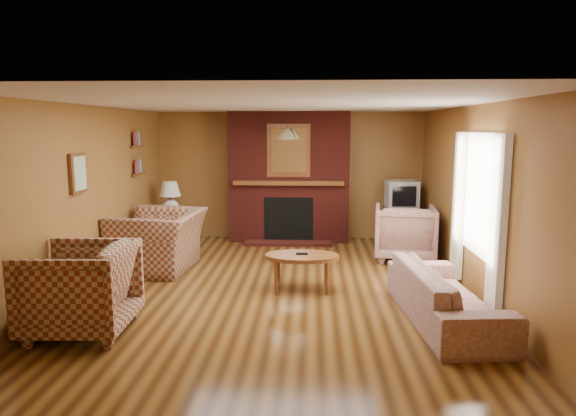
# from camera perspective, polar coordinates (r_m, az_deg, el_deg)

# --- Properties ---
(floor) EXTENTS (6.50, 6.50, 0.00)m
(floor) POSITION_cam_1_polar(r_m,az_deg,el_deg) (6.85, -1.02, -9.01)
(floor) COLOR #3F240D
(floor) RESTS_ON ground
(ceiling) EXTENTS (6.50, 6.50, 0.00)m
(ceiling) POSITION_cam_1_polar(r_m,az_deg,el_deg) (6.52, -1.08, 11.48)
(ceiling) COLOR silver
(ceiling) RESTS_ON wall_back
(wall_back) EXTENTS (6.50, 0.00, 6.50)m
(wall_back) POSITION_cam_1_polar(r_m,az_deg,el_deg) (9.80, 0.20, 3.61)
(wall_back) COLOR olive
(wall_back) RESTS_ON floor
(wall_front) EXTENTS (6.50, 0.00, 6.50)m
(wall_front) POSITION_cam_1_polar(r_m,az_deg,el_deg) (3.41, -4.68, -6.60)
(wall_front) COLOR olive
(wall_front) RESTS_ON floor
(wall_left) EXTENTS (0.00, 6.50, 6.50)m
(wall_left) POSITION_cam_1_polar(r_m,az_deg,el_deg) (7.19, -21.35, 1.05)
(wall_left) COLOR olive
(wall_left) RESTS_ON floor
(wall_right) EXTENTS (0.00, 6.50, 6.50)m
(wall_right) POSITION_cam_1_polar(r_m,az_deg,el_deg) (6.88, 20.20, 0.79)
(wall_right) COLOR olive
(wall_right) RESTS_ON floor
(fireplace) EXTENTS (2.20, 0.82, 2.40)m
(fireplace) POSITION_cam_1_polar(r_m,az_deg,el_deg) (9.54, 0.13, 3.36)
(fireplace) COLOR #521712
(fireplace) RESTS_ON floor
(window_right) EXTENTS (0.10, 1.85, 2.00)m
(window_right) POSITION_cam_1_polar(r_m,az_deg,el_deg) (6.69, 20.28, -0.07)
(window_right) COLOR silver
(window_right) RESTS_ON wall_right
(bookshelf) EXTENTS (0.09, 0.55, 0.71)m
(bookshelf) POSITION_cam_1_polar(r_m,az_deg,el_deg) (8.89, -16.21, 5.72)
(bookshelf) COLOR brown
(bookshelf) RESTS_ON wall_left
(botanical_print) EXTENTS (0.05, 0.40, 0.50)m
(botanical_print) POSITION_cam_1_polar(r_m,az_deg,el_deg) (6.87, -22.28, 3.59)
(botanical_print) COLOR brown
(botanical_print) RESTS_ON wall_left
(pendant_light) EXTENTS (0.36, 0.36, 0.48)m
(pendant_light) POSITION_cam_1_polar(r_m,az_deg,el_deg) (8.81, -0.07, 8.22)
(pendant_light) COLOR black
(pendant_light) RESTS_ON ceiling
(plaid_loveseat) EXTENTS (1.26, 1.42, 0.87)m
(plaid_loveseat) POSITION_cam_1_polar(r_m,az_deg,el_deg) (7.91, -14.12, -3.55)
(plaid_loveseat) COLOR maroon
(plaid_loveseat) RESTS_ON floor
(plaid_armchair) EXTENTS (1.06, 1.04, 0.94)m
(plaid_armchair) POSITION_cam_1_polar(r_m,az_deg,el_deg) (5.75, -22.12, -8.34)
(plaid_armchair) COLOR maroon
(plaid_armchair) RESTS_ON floor
(floral_sofa) EXTENTS (0.99, 2.12, 0.60)m
(floral_sofa) POSITION_cam_1_polar(r_m,az_deg,el_deg) (5.94, 17.13, -9.21)
(floral_sofa) COLOR #BAAC90
(floral_sofa) RESTS_ON floor
(floral_armchair) EXTENTS (1.05, 1.08, 0.88)m
(floral_armchair) POSITION_cam_1_polar(r_m,az_deg,el_deg) (8.49, 12.84, -2.63)
(floral_armchair) COLOR #BAAC90
(floral_armchair) RESTS_ON floor
(coffee_table) EXTENTS (0.96, 0.60, 0.50)m
(coffee_table) POSITION_cam_1_polar(r_m,az_deg,el_deg) (6.71, 1.56, -5.64)
(coffee_table) COLOR brown
(coffee_table) RESTS_ON floor
(side_table) EXTENTS (0.44, 0.44, 0.55)m
(side_table) POSITION_cam_1_polar(r_m,az_deg,el_deg) (9.48, -12.81, -2.44)
(side_table) COLOR brown
(side_table) RESTS_ON floor
(table_lamp) EXTENTS (0.37, 0.37, 0.61)m
(table_lamp) POSITION_cam_1_polar(r_m,az_deg,el_deg) (9.38, -12.94, 1.24)
(table_lamp) COLOR silver
(table_lamp) RESTS_ON side_table
(tv_stand) EXTENTS (0.63, 0.58, 0.66)m
(tv_stand) POSITION_cam_1_polar(r_m,az_deg,el_deg) (9.61, 12.39, -1.94)
(tv_stand) COLOR black
(tv_stand) RESTS_ON floor
(crt_tv) EXTENTS (0.56, 0.55, 0.50)m
(crt_tv) POSITION_cam_1_polar(r_m,az_deg,el_deg) (9.51, 12.51, 1.50)
(crt_tv) COLOR #AFB2B7
(crt_tv) RESTS_ON tv_stand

